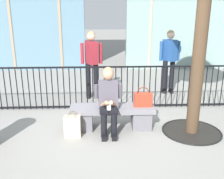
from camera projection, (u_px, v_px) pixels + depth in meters
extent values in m
plane|color=gray|center=(112.00, 128.00, 4.94)|extent=(60.00, 60.00, 0.00)
cube|color=slate|center=(112.00, 109.00, 4.83)|extent=(1.60, 0.44, 0.10)
cube|color=slate|center=(83.00, 120.00, 4.87)|extent=(0.36, 0.37, 0.35)
cube|color=slate|center=(141.00, 119.00, 4.92)|extent=(0.36, 0.37, 0.35)
cylinder|color=black|center=(104.00, 109.00, 4.63)|extent=(0.15, 0.40, 0.15)
cylinder|color=black|center=(104.00, 126.00, 4.51)|extent=(0.11, 0.11, 0.45)
cube|color=black|center=(104.00, 137.00, 4.50)|extent=(0.09, 0.22, 0.08)
cylinder|color=black|center=(113.00, 109.00, 4.64)|extent=(0.15, 0.40, 0.15)
cylinder|color=black|center=(114.00, 126.00, 4.52)|extent=(0.11, 0.11, 0.45)
cube|color=black|center=(114.00, 136.00, 4.51)|extent=(0.09, 0.22, 0.08)
cube|color=#4C4751|center=(108.00, 94.00, 4.70)|extent=(0.36, 0.30, 0.55)
cylinder|color=#4C4751|center=(96.00, 91.00, 4.67)|extent=(0.08, 0.08, 0.26)
cylinder|color=tan|center=(104.00, 104.00, 4.52)|extent=(0.16, 0.28, 0.20)
cylinder|color=#4C4751|center=(120.00, 91.00, 4.69)|extent=(0.08, 0.08, 0.26)
cylinder|color=tan|center=(113.00, 104.00, 4.52)|extent=(0.16, 0.28, 0.20)
cube|color=silver|center=(109.00, 106.00, 4.47)|extent=(0.07, 0.10, 0.13)
sphere|color=tan|center=(108.00, 75.00, 4.57)|extent=(0.20, 0.20, 0.20)
sphere|color=#997F59|center=(108.00, 73.00, 4.59)|extent=(0.20, 0.20, 0.20)
cube|color=#B23823|center=(143.00, 100.00, 4.79)|extent=(0.34, 0.16, 0.25)
torus|color=maroon|center=(143.00, 93.00, 4.76)|extent=(0.24, 0.02, 0.24)
cube|color=beige|center=(72.00, 127.00, 4.55)|extent=(0.29, 0.17, 0.39)
torus|color=#685E4C|center=(72.00, 117.00, 4.43)|extent=(0.14, 0.01, 0.14)
torus|color=#685E4C|center=(72.00, 114.00, 4.54)|extent=(0.14, 0.01, 0.14)
cylinder|color=black|center=(88.00, 81.00, 6.62)|extent=(0.13, 0.13, 0.90)
cube|color=black|center=(89.00, 96.00, 6.70)|extent=(0.09, 0.22, 0.06)
cylinder|color=black|center=(96.00, 81.00, 6.63)|extent=(0.13, 0.13, 0.90)
cube|color=black|center=(96.00, 96.00, 6.71)|extent=(0.09, 0.22, 0.06)
cube|color=maroon|center=(91.00, 53.00, 6.41)|extent=(0.36, 0.44, 0.56)
cylinder|color=maroon|center=(82.00, 54.00, 6.40)|extent=(0.08, 0.08, 0.52)
cylinder|color=maroon|center=(101.00, 53.00, 6.42)|extent=(0.08, 0.08, 0.52)
sphere|color=#DBAD89|center=(91.00, 37.00, 6.29)|extent=(0.20, 0.20, 0.20)
sphere|color=#997F59|center=(91.00, 35.00, 6.30)|extent=(0.20, 0.20, 0.20)
cylinder|color=black|center=(164.00, 77.00, 7.02)|extent=(0.13, 0.13, 0.90)
cube|color=black|center=(164.00, 92.00, 7.11)|extent=(0.09, 0.22, 0.06)
cylinder|color=black|center=(172.00, 77.00, 7.03)|extent=(0.13, 0.13, 0.90)
cube|color=black|center=(171.00, 91.00, 7.12)|extent=(0.09, 0.22, 0.06)
cube|color=#234C8C|center=(170.00, 50.00, 6.82)|extent=(0.36, 0.44, 0.56)
cylinder|color=#234C8C|center=(161.00, 51.00, 6.81)|extent=(0.08, 0.08, 0.52)
cylinder|color=#234C8C|center=(178.00, 51.00, 6.83)|extent=(0.08, 0.08, 0.52)
sphere|color=beige|center=(171.00, 35.00, 6.70)|extent=(0.20, 0.20, 0.20)
sphere|color=#997F59|center=(171.00, 34.00, 6.71)|extent=(0.20, 0.20, 0.20)
cube|color=#2D6BB7|center=(180.00, 49.00, 6.72)|extent=(0.07, 0.01, 0.14)
cylinder|color=black|center=(5.00, 89.00, 5.73)|extent=(0.02, 0.02, 1.00)
cylinder|color=black|center=(11.00, 89.00, 5.74)|extent=(0.02, 0.02, 1.00)
cylinder|color=black|center=(17.00, 89.00, 5.74)|extent=(0.02, 0.02, 1.00)
cylinder|color=black|center=(23.00, 89.00, 5.75)|extent=(0.02, 0.02, 1.00)
cylinder|color=black|center=(29.00, 89.00, 5.75)|extent=(0.02, 0.02, 1.00)
cylinder|color=black|center=(35.00, 88.00, 5.76)|extent=(0.02, 0.02, 1.00)
cylinder|color=black|center=(41.00, 88.00, 5.77)|extent=(0.02, 0.02, 1.00)
cylinder|color=black|center=(46.00, 88.00, 5.77)|extent=(0.02, 0.02, 1.00)
cylinder|color=black|center=(52.00, 88.00, 5.78)|extent=(0.02, 0.02, 1.00)
cylinder|color=black|center=(58.00, 88.00, 5.78)|extent=(0.02, 0.02, 1.00)
cylinder|color=black|center=(64.00, 88.00, 5.79)|extent=(0.02, 0.02, 1.00)
cylinder|color=black|center=(70.00, 88.00, 5.80)|extent=(0.02, 0.02, 1.00)
cylinder|color=black|center=(76.00, 88.00, 5.80)|extent=(0.02, 0.02, 1.00)
cylinder|color=black|center=(81.00, 88.00, 5.81)|extent=(0.02, 0.02, 1.00)
cylinder|color=black|center=(87.00, 88.00, 5.81)|extent=(0.02, 0.02, 1.00)
cylinder|color=black|center=(93.00, 88.00, 5.82)|extent=(0.02, 0.02, 1.00)
cylinder|color=black|center=(99.00, 88.00, 5.82)|extent=(0.02, 0.02, 1.00)
cylinder|color=black|center=(104.00, 88.00, 5.83)|extent=(0.02, 0.02, 1.00)
cylinder|color=black|center=(110.00, 87.00, 5.84)|extent=(0.02, 0.02, 1.00)
cylinder|color=black|center=(116.00, 87.00, 5.84)|extent=(0.02, 0.02, 1.00)
cylinder|color=black|center=(121.00, 87.00, 5.85)|extent=(0.02, 0.02, 1.00)
cylinder|color=black|center=(127.00, 87.00, 5.85)|extent=(0.02, 0.02, 1.00)
cylinder|color=black|center=(133.00, 87.00, 5.86)|extent=(0.02, 0.02, 1.00)
cylinder|color=black|center=(138.00, 87.00, 5.87)|extent=(0.02, 0.02, 1.00)
cylinder|color=black|center=(144.00, 87.00, 5.87)|extent=(0.02, 0.02, 1.00)
cylinder|color=black|center=(150.00, 87.00, 5.88)|extent=(0.02, 0.02, 1.00)
cylinder|color=black|center=(155.00, 87.00, 5.88)|extent=(0.02, 0.02, 1.00)
cylinder|color=black|center=(161.00, 87.00, 5.89)|extent=(0.02, 0.02, 1.00)
cylinder|color=black|center=(167.00, 87.00, 5.89)|extent=(0.02, 0.02, 1.00)
cylinder|color=black|center=(172.00, 87.00, 5.90)|extent=(0.02, 0.02, 1.00)
cylinder|color=black|center=(178.00, 87.00, 5.91)|extent=(0.02, 0.02, 1.00)
cylinder|color=black|center=(183.00, 86.00, 5.91)|extent=(0.02, 0.02, 1.00)
cylinder|color=black|center=(189.00, 86.00, 5.92)|extent=(0.02, 0.02, 1.00)
cylinder|color=black|center=(194.00, 86.00, 5.92)|extent=(0.02, 0.02, 1.00)
cylinder|color=black|center=(200.00, 86.00, 5.93)|extent=(0.02, 0.02, 1.00)
cylinder|color=black|center=(206.00, 86.00, 5.94)|extent=(0.02, 0.02, 1.00)
cylinder|color=black|center=(211.00, 86.00, 5.94)|extent=(0.02, 0.02, 1.00)
cylinder|color=black|center=(217.00, 86.00, 5.95)|extent=(0.02, 0.02, 1.00)
cylinder|color=black|center=(222.00, 86.00, 5.95)|extent=(0.02, 0.02, 1.00)
cube|color=black|center=(110.00, 106.00, 5.97)|extent=(9.48, 0.04, 0.04)
cube|color=black|center=(110.00, 67.00, 5.70)|extent=(9.48, 0.04, 0.04)
cylinder|color=black|center=(191.00, 131.00, 4.78)|extent=(1.07, 1.07, 0.01)
torus|color=black|center=(191.00, 131.00, 4.78)|extent=(1.10, 1.10, 0.03)
cylinder|color=#4C3826|center=(200.00, 40.00, 4.29)|extent=(0.23, 0.23, 3.40)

